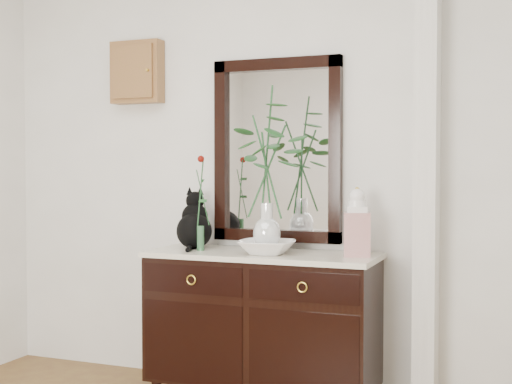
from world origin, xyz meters
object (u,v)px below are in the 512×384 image
at_px(cat, 194,219).
at_px(lotus_bowl, 267,247).
at_px(sideboard, 262,317).
at_px(ginger_jar, 357,221).

xyz_separation_m(cat, lotus_bowl, (0.51, -0.12, -0.14)).
height_order(sideboard, ginger_jar, ginger_jar).
bearing_deg(cat, sideboard, -27.99).
relative_size(sideboard, lotus_bowl, 4.18).
bearing_deg(lotus_bowl, ginger_jar, 11.81).
bearing_deg(sideboard, ginger_jar, 3.57).
xyz_separation_m(cat, ginger_jar, (1.01, -0.02, 0.02)).
bearing_deg(sideboard, lotus_bowl, -52.40).
height_order(lotus_bowl, ginger_jar, ginger_jar).
bearing_deg(cat, ginger_jar, -22.75).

